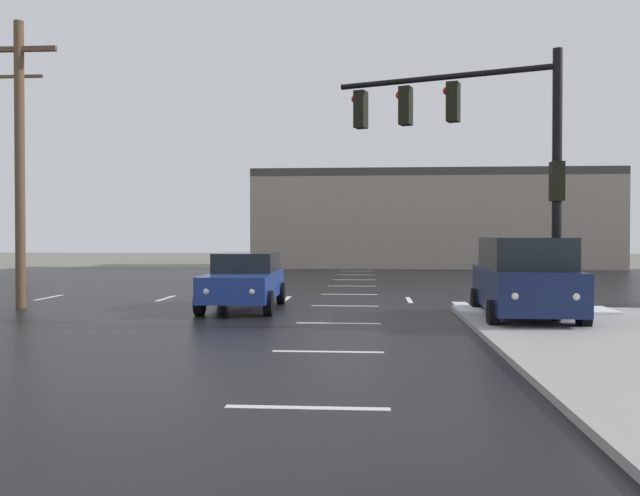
% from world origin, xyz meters
% --- Properties ---
extents(ground_plane, '(120.00, 120.00, 0.00)m').
position_xyz_m(ground_plane, '(0.00, 0.00, 0.00)').
color(ground_plane, slate).
extents(road_asphalt, '(44.00, 44.00, 0.02)m').
position_xyz_m(road_asphalt, '(0.00, 0.00, 0.01)').
color(road_asphalt, black).
rests_on(road_asphalt, ground_plane).
extents(snow_strip_curbside, '(4.00, 1.60, 0.06)m').
position_xyz_m(snow_strip_curbside, '(5.00, -4.00, 0.17)').
color(snow_strip_curbside, white).
rests_on(snow_strip_curbside, sidewalk_corner).
extents(lane_markings, '(36.15, 36.15, 0.01)m').
position_xyz_m(lane_markings, '(1.20, -1.38, 0.02)').
color(lane_markings, silver).
rests_on(lane_markings, road_asphalt).
extents(traffic_signal_mast, '(5.17, 2.12, 6.23)m').
position_xyz_m(traffic_signal_mast, '(3.38, -5.52, 4.43)').
color(traffic_signal_mast, black).
rests_on(traffic_signal_mast, sidewalk_corner).
extents(strip_building_background, '(23.00, 8.00, 6.29)m').
position_xyz_m(strip_building_background, '(4.76, 24.13, 3.14)').
color(strip_building_background, gray).
rests_on(strip_building_background, ground_plane).
extents(sedan_blue, '(2.11, 4.57, 1.58)m').
position_xyz_m(sedan_blue, '(-2.82, -2.92, 0.85)').
color(sedan_blue, navy).
rests_on(sedan_blue, road_asphalt).
extents(suv_navy, '(2.31, 4.89, 2.03)m').
position_xyz_m(suv_navy, '(4.49, -5.18, 1.09)').
color(suv_navy, '#141E47').
rests_on(suv_navy, road_asphalt).
extents(utility_pole_mid, '(2.20, 0.28, 8.21)m').
position_xyz_m(utility_pole_mid, '(-9.25, -3.24, 4.31)').
color(utility_pole_mid, brown).
rests_on(utility_pole_mid, ground_plane).
extents(utility_pole_far, '(2.20, 0.28, 10.49)m').
position_xyz_m(utility_pole_far, '(-15.93, 9.51, 5.47)').
color(utility_pole_far, brown).
rests_on(utility_pole_far, ground_plane).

